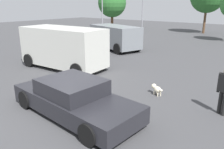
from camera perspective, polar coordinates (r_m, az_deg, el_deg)
ground_plane at (r=8.03m, az=-11.49°, el=-9.11°), size 80.00×80.00×0.00m
sedan_foreground at (r=7.58m, az=-9.59°, el=-5.98°), size 4.81×2.22×1.20m
dog at (r=9.32m, az=11.18°, el=-3.57°), size 0.59×0.39×0.41m
van_white at (r=13.07m, az=-12.18°, el=6.87°), size 5.10×2.46×2.29m
suv_dark at (r=18.37m, az=0.69°, el=9.57°), size 4.99×3.29×1.87m
light_post_mid at (r=28.90m, az=-2.49°, el=17.79°), size 0.44×0.44×5.37m
tree_back_right at (r=34.78m, az=0.03°, el=17.58°), size 4.13×4.13×5.71m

